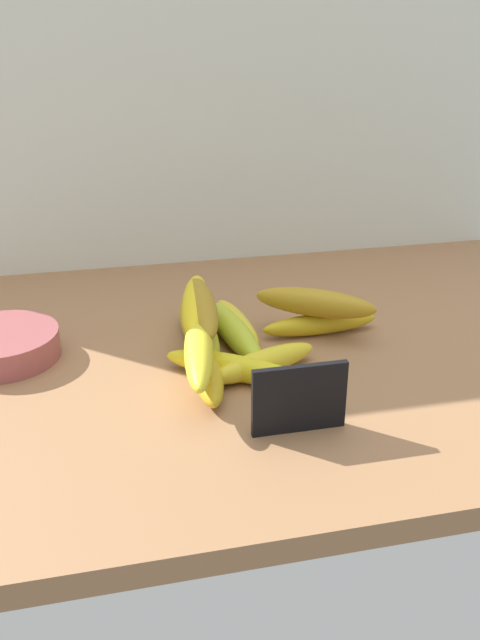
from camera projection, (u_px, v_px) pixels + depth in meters
counter_top at (275, 355)px, 98.16cm from camera, size 110.00×76.00×3.00cm
back_wall at (220, 85)px, 118.71cm from camera, size 130.00×2.00×70.00cm
chalkboard_sign at (299, 401)px, 76.47cm from camera, size 11.00×1.80×8.40cm
fruit_bowl at (2, 345)px, 93.41cm from camera, size 15.56×15.56×3.84cm
banana_0 at (237, 323)px, 100.60cm from camera, size 5.25×16.94×3.32cm
banana_1 at (320, 324)px, 100.52cm from camera, size 17.88×4.02×3.21cm
banana_2 at (235, 332)px, 97.26cm from camera, size 6.32×20.34×3.82cm
banana_3 at (199, 330)px, 97.27cm from camera, size 4.99×20.27×4.40cm
banana_4 at (234, 368)px, 87.96cm from camera, size 18.10×13.86×3.47cm
banana_5 at (263, 363)px, 89.22cm from camera, size 16.80×9.31×3.44cm
banana_6 at (208, 375)px, 86.10cm from camera, size 4.82×15.30×3.69cm
banana_7 at (315, 303)px, 98.52cm from camera, size 17.37×12.76×4.07cm
banana_8 at (195, 304)px, 95.29cm from camera, size 7.60×20.67×3.84cm
banana_9 at (201, 306)px, 94.46cm from camera, size 5.34×20.48×4.03cm
banana_10 at (199, 350)px, 84.28cm from camera, size 6.74×20.47×3.65cm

